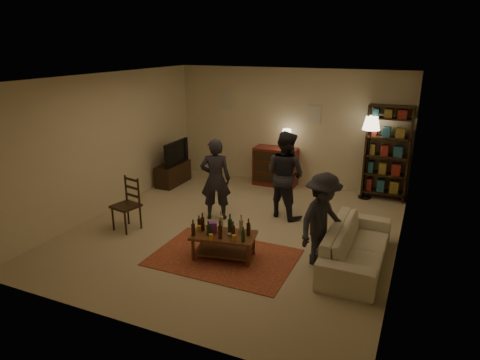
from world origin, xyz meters
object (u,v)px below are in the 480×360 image
Objects in this scene: coffee_table at (223,236)px; bookshelf at (387,152)px; dining_chair at (128,202)px; tv_stand at (173,168)px; sofa at (357,246)px; person_right at (285,175)px; person_by_sofa at (322,220)px; floor_lamp at (371,129)px; person_left at (216,179)px; dresser at (276,165)px.

bookshelf is at bearing 62.46° from coffee_table.
tv_stand reaches higher than dining_chair.
person_right is at bearing 49.21° from sofa.
person_by_sofa is (3.49, 0.10, 0.22)m from dining_chair.
coffee_table is 4.35m from bookshelf.
coffee_table is at bearing 3.48° from dining_chair.
tv_stand is 0.59× the size of floor_lamp.
coffee_table is 2.07m from dining_chair.
person_by_sofa is (1.44, 0.41, 0.35)m from coffee_table.
tv_stand is 5.14m from sofa.
floor_lamp is (4.34, 0.85, 1.14)m from tv_stand.
floor_lamp is 1.14× the size of person_left.
floor_lamp is at bearing 5.72° from sofa.
bookshelf is at bearing -0.82° from sofa.
bookshelf is 0.62m from floor_lamp.
sofa is (1.94, 0.64, -0.07)m from coffee_table.
tv_stand is (-0.66, 2.52, -0.13)m from dining_chair.
dining_chair is 0.58× the size of person_right.
bookshelf is at bearing 1.57° from dresser.
dresser is at bearing 96.80° from coffee_table.
coffee_table is at bearing -46.41° from tv_stand.
dresser is (2.25, 0.91, 0.09)m from tv_stand.
coffee_table is 1.54m from person_by_sofa.
sofa is at bearing -43.40° from person_by_sofa.
coffee_table is at bearing 101.30° from person_right.
dresser is at bearing 22.07° from tv_stand.
sofa is 1.33× the size of person_left.
coffee_table is at bearing -83.20° from dresser.
dining_chair is at bearing 171.25° from coffee_table.
person_by_sofa is at bearing 13.82° from dining_chair.
dresser is 0.87× the size of person_left.
person_left reaches higher than sofa.
coffee_table is 1.01× the size of tv_stand.
tv_stand is 0.63× the size of person_right.
person_by_sofa is at bearing 15.89° from coffee_table.
person_right is at bearing -65.59° from dresser.
dining_chair is 2.95m from person_right.
floor_lamp reaches higher than dresser.
tv_stand is at bearing 81.99° from person_by_sofa.
dresser is 2.42m from person_left.
dining_chair is 0.92× the size of tv_stand.
tv_stand is at bearing 116.81° from dining_chair.
dining_chair is 4.01m from sofa.
tv_stand is 0.52× the size of bookshelf.
dining_chair is at bearing -137.53° from floor_lamp.
dining_chair is (-2.04, 0.31, 0.14)m from coffee_table.
person_left reaches higher than tv_stand.
person_left is at bearing -98.97° from dresser.
person_left is at bearing 53.25° from dining_chair.
bookshelf is 0.97× the size of sofa.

